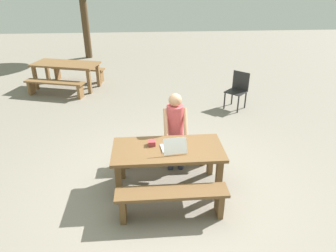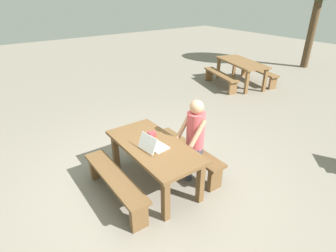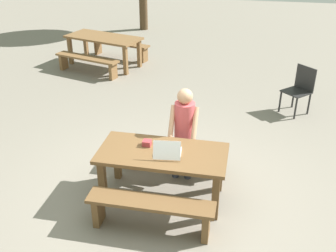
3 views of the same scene
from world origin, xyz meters
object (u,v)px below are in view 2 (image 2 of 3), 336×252
at_px(picnic_table_front, 154,151).
at_px(person_seated, 194,134).
at_px(picnic_table_mid, 241,65).
at_px(small_pouch, 152,134).
at_px(laptop, 153,145).

height_order(picnic_table_front, person_seated, person_seated).
bearing_deg(picnic_table_front, picnic_table_mid, 117.47).
xyz_separation_m(picnic_table_front, person_seated, (0.17, 0.64, 0.17)).
bearing_deg(small_pouch, person_seated, 51.82).
relative_size(person_seated, picnic_table_mid, 0.65).
bearing_deg(person_seated, picnic_table_mid, 122.44).
bearing_deg(picnic_table_front, small_pouch, 153.40).
relative_size(laptop, person_seated, 0.29).
height_order(laptop, person_seated, person_seated).
height_order(picnic_table_front, laptop, laptop).
distance_m(person_seated, picnic_table_mid, 5.19).
xyz_separation_m(laptop, picnic_table_mid, (-2.69, 5.08, -0.13)).
bearing_deg(picnic_table_mid, person_seated, -41.28).
height_order(laptop, small_pouch, laptop).
xyz_separation_m(picnic_table_front, laptop, (0.08, -0.06, 0.17)).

